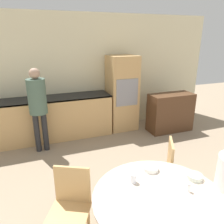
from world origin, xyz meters
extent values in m
cube|color=beige|center=(0.00, 4.98, 1.30)|extent=(6.50, 0.05, 2.60)
cube|color=tan|center=(-0.94, 4.64, 0.45)|extent=(2.91, 0.60, 0.90)
cube|color=black|center=(-0.94, 4.64, 0.89)|extent=(2.91, 0.60, 0.03)
cube|color=tan|center=(0.87, 4.65, 0.86)|extent=(0.64, 0.58, 1.71)
cube|color=gray|center=(0.87, 4.35, 0.94)|extent=(0.51, 0.01, 0.60)
cube|color=#51331E|center=(1.86, 4.11, 0.44)|extent=(1.02, 0.45, 0.88)
cylinder|color=beige|center=(-0.10, 1.47, 0.71)|extent=(1.23, 1.23, 0.03)
cylinder|color=tan|center=(0.64, 1.50, 0.21)|extent=(0.04, 0.04, 0.41)
cylinder|color=tan|center=(-0.94, 2.09, 0.21)|extent=(0.04, 0.04, 0.41)
cylinder|color=tan|center=(-0.66, 1.94, 0.21)|extent=(0.04, 0.04, 0.41)
cube|color=tan|center=(-0.87, 1.87, 0.42)|extent=(0.54, 0.54, 0.02)
cube|color=tan|center=(-0.79, 2.04, 0.64)|extent=(0.35, 0.20, 0.42)
cylinder|color=tan|center=(0.27, 2.45, 0.21)|extent=(0.04, 0.04, 0.41)
cylinder|color=tan|center=(0.12, 2.17, 0.21)|extent=(0.04, 0.04, 0.41)
cylinder|color=tan|center=(0.55, 2.30, 0.21)|extent=(0.04, 0.04, 0.41)
cylinder|color=tan|center=(0.39, 2.02, 0.21)|extent=(0.04, 0.04, 0.41)
cube|color=tan|center=(0.33, 2.23, 0.42)|extent=(0.54, 0.54, 0.02)
cube|color=tan|center=(0.49, 2.14, 0.64)|extent=(0.21, 0.35, 0.42)
cylinder|color=#262628|center=(-1.08, 4.13, 0.38)|extent=(0.10, 0.10, 0.77)
cylinder|color=#262628|center=(-0.94, 4.13, 0.38)|extent=(0.10, 0.10, 0.77)
cylinder|color=#4C6656|center=(-1.01, 4.13, 1.08)|extent=(0.33, 0.33, 0.64)
sphere|color=tan|center=(-1.01, 4.13, 1.50)|extent=(0.19, 0.19, 0.19)
cylinder|color=silver|center=(-0.23, 1.75, 0.77)|extent=(0.06, 0.06, 0.10)
cylinder|color=white|center=(0.04, 1.87, 0.75)|extent=(0.17, 0.17, 0.05)
cylinder|color=silver|center=(0.39, 1.58, 0.75)|extent=(0.16, 0.16, 0.05)
cylinder|color=white|center=(0.20, 1.44, 0.76)|extent=(0.03, 0.03, 0.07)
cylinder|color=silver|center=(0.20, 1.44, 0.80)|extent=(0.03, 0.03, 0.01)
camera|label=1|loc=(-1.07, 0.10, 2.11)|focal=35.00mm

